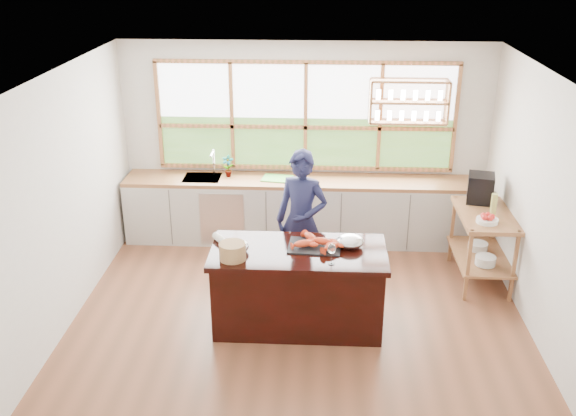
# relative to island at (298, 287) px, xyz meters

# --- Properties ---
(ground_plane) EXTENTS (5.00, 5.00, 0.00)m
(ground_plane) POSITION_rel_island_xyz_m (0.00, 0.20, -0.45)
(ground_plane) COLOR brown
(room_shell) EXTENTS (5.02, 4.52, 2.71)m
(room_shell) POSITION_rel_island_xyz_m (0.02, 0.71, 1.30)
(room_shell) COLOR beige
(room_shell) RESTS_ON ground_plane
(back_counter) EXTENTS (4.90, 0.63, 0.90)m
(back_counter) POSITION_rel_island_xyz_m (-0.02, 2.14, 0.00)
(back_counter) COLOR #B1ADA6
(back_counter) RESTS_ON ground_plane
(right_shelf_unit) EXTENTS (0.62, 1.10, 0.90)m
(right_shelf_unit) POSITION_rel_island_xyz_m (2.19, 1.09, 0.15)
(right_shelf_unit) COLOR #975B39
(right_shelf_unit) RESTS_ON ground_plane
(island) EXTENTS (1.85, 0.90, 0.90)m
(island) POSITION_rel_island_xyz_m (0.00, 0.00, 0.00)
(island) COLOR black
(island) RESTS_ON ground_plane
(cook) EXTENTS (0.72, 0.59, 1.72)m
(cook) POSITION_rel_island_xyz_m (0.01, 0.84, 0.40)
(cook) COLOR #191B3D
(cook) RESTS_ON ground_plane
(potted_plant) EXTENTS (0.17, 0.12, 0.30)m
(potted_plant) POSITION_rel_island_xyz_m (-1.05, 2.20, 0.60)
(potted_plant) COLOR slate
(potted_plant) RESTS_ON back_counter
(cutting_board) EXTENTS (0.44, 0.36, 0.01)m
(cutting_board) POSITION_rel_island_xyz_m (-0.37, 2.14, 0.45)
(cutting_board) COLOR #54B644
(cutting_board) RESTS_ON back_counter
(espresso_machine) EXTENTS (0.37, 0.39, 0.35)m
(espresso_machine) POSITION_rel_island_xyz_m (2.19, 1.47, 0.62)
(espresso_machine) COLOR black
(espresso_machine) RESTS_ON right_shelf_unit
(wine_bottle) EXTENTS (0.09, 0.09, 0.29)m
(wine_bottle) POSITION_rel_island_xyz_m (2.24, 0.99, 0.59)
(wine_bottle) COLOR #ABAF54
(wine_bottle) RESTS_ON right_shelf_unit
(fruit_bowl) EXTENTS (0.25, 0.25, 0.11)m
(fruit_bowl) POSITION_rel_island_xyz_m (2.14, 0.82, 0.49)
(fruit_bowl) COLOR white
(fruit_bowl) RESTS_ON right_shelf_unit
(slate_board) EXTENTS (0.58, 0.44, 0.02)m
(slate_board) POSITION_rel_island_xyz_m (0.17, 0.08, 0.45)
(slate_board) COLOR black
(slate_board) RESTS_ON island
(lobster_pile) EXTENTS (0.52, 0.44, 0.08)m
(lobster_pile) POSITION_rel_island_xyz_m (0.19, 0.08, 0.50)
(lobster_pile) COLOR orange
(lobster_pile) RESTS_ON slate_board
(mixing_bowl_left) EXTENTS (0.27, 0.27, 0.13)m
(mixing_bowl_left) POSITION_rel_island_xyz_m (-0.65, -0.06, 0.50)
(mixing_bowl_left) COLOR #B8BBBF
(mixing_bowl_left) RESTS_ON island
(mixing_bowl_right) EXTENTS (0.29, 0.29, 0.14)m
(mixing_bowl_right) POSITION_rel_island_xyz_m (0.54, 0.11, 0.51)
(mixing_bowl_right) COLOR #B8BBBF
(mixing_bowl_right) RESTS_ON island
(wine_glass) EXTENTS (0.08, 0.08, 0.22)m
(wine_glass) POSITION_rel_island_xyz_m (0.34, -0.29, 0.61)
(wine_glass) COLOR silver
(wine_glass) RESTS_ON island
(wicker_basket) EXTENTS (0.27, 0.27, 0.17)m
(wicker_basket) POSITION_rel_island_xyz_m (-0.66, -0.24, 0.53)
(wicker_basket) COLOR #9C8047
(wicker_basket) RESTS_ON island
(parchment_roll) EXTENTS (0.24, 0.29, 0.08)m
(parchment_roll) POSITION_rel_island_xyz_m (-0.83, 0.11, 0.49)
(parchment_roll) COLOR silver
(parchment_roll) RESTS_ON island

